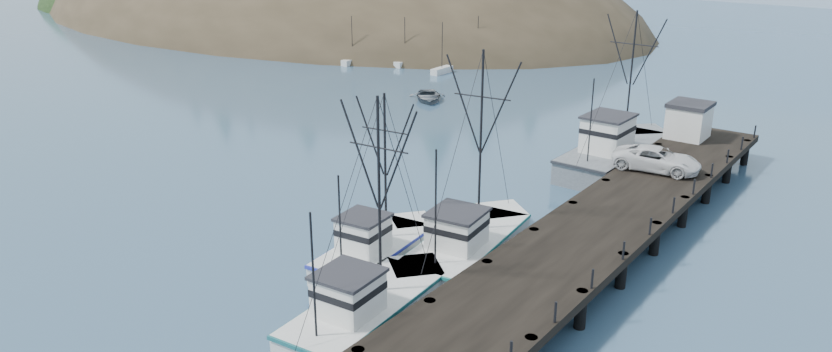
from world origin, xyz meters
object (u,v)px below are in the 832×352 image
Objects in this scene: trawler_near at (369,306)px; trawler_far at (470,241)px; pier_shed at (689,120)px; work_vessel at (616,152)px; pier at (613,217)px; pickup_truck at (657,159)px; trawler_mid at (378,248)px; motorboat at (428,100)px.

trawler_near is 0.94× the size of trawler_far.
work_vessel is at bearing -129.72° from pier_shed.
pickup_truck reaches higher than pier.
pier is 3.06× the size of work_vessel.
pickup_truck is (8.96, 19.08, 1.99)m from trawler_mid.
trawler_near is at bearing -96.37° from motorboat.
trawler_far is at bearing -89.03° from motorboat.
pickup_truck is (5.19, 24.35, 1.99)m from trawler_near.
pickup_truck is 32.02m from motorboat.
trawler_mid is (-9.60, -10.23, -0.87)m from pier.
work_vessel is at bearing 87.97° from trawler_far.
trawler_mid is at bearing 148.28° from pickup_truck.
pier reaches higher than motorboat.
motorboat is at bearing 58.36° from pickup_truck.
trawler_near is 3.53× the size of pier_shed.
pickup_truck is at bearing 64.84° from trawler_mid.
pickup_truck is 1.06× the size of motorboat.
trawler_far is 2.20× the size of motorboat.
pier is at bearing -85.46° from pier_shed.
trawler_mid is 5.31m from trawler_far.
trawler_mid reaches higher than pickup_truck.
work_vessel is 25.91m from motorboat.
work_vessel reaches higher than pickup_truck.
trawler_mid reaches higher than motorboat.
trawler_far is at bearing 46.67° from trawler_mid.
trawler_near reaches higher than motorboat.
pier_shed reaches higher than pier.
work_vessel is at bearing 88.85° from trawler_near.
pier is 14.05m from trawler_mid.
trawler_far reaches higher than pickup_truck.
pier is 8.94m from pickup_truck.
motorboat is (-19.93, 32.60, -0.82)m from trawler_mid.
pickup_truck is (0.79, -9.15, -0.61)m from pier_shed.
pickup_truck is at bearing 70.74° from trawler_far.
work_vessel is 2.62× the size of motorboat.
motorboat is (-23.69, 37.87, -0.82)m from trawler_near.
pier is 16.59m from trawler_near.
trawler_near is at bearing -110.61° from pier.
pier is at bearing -75.54° from motorboat.
pier is at bearing 177.57° from pickup_truck.
trawler_far is at bearing 154.18° from pickup_truck.
pickup_truck reaches higher than motorboat.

